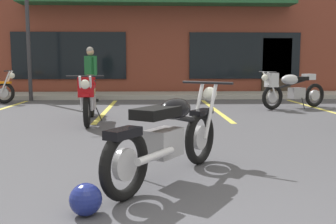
% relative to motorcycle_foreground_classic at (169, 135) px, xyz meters
% --- Properties ---
extents(ground_plane, '(80.00, 80.00, 0.00)m').
position_rel_motorcycle_foreground_classic_xyz_m(ground_plane, '(0.07, 1.82, -0.46)').
color(ground_plane, '#47474C').
extents(sidewalk_kerb, '(22.00, 1.80, 0.14)m').
position_rel_motorcycle_foreground_classic_xyz_m(sidewalk_kerb, '(0.07, 9.60, -0.39)').
color(sidewalk_kerb, '#A8A59E').
rests_on(sidewalk_kerb, ground_plane).
extents(brick_storefront_building, '(16.15, 6.37, 4.10)m').
position_rel_motorcycle_foreground_classic_xyz_m(brick_storefront_building, '(0.07, 13.29, 1.59)').
color(brick_storefront_building, brown).
rests_on(brick_storefront_building, ground_plane).
extents(painted_stall_lines, '(8.40, 4.80, 0.01)m').
position_rel_motorcycle_foreground_classic_xyz_m(painted_stall_lines, '(0.07, 6.00, -0.46)').
color(painted_stall_lines, '#DBCC4C').
rests_on(painted_stall_lines, ground_plane).
extents(motorcycle_foreground_classic, '(1.41, 1.84, 0.98)m').
position_rel_motorcycle_foreground_classic_xyz_m(motorcycle_foreground_classic, '(0.00, 0.00, 0.00)').
color(motorcycle_foreground_classic, black).
rests_on(motorcycle_foreground_classic, ground_plane).
extents(motorcycle_black_cruiser, '(2.00, 1.09, 0.98)m').
position_rel_motorcycle_foreground_classic_xyz_m(motorcycle_black_cruiser, '(3.48, 6.13, 0.07)').
color(motorcycle_black_cruiser, black).
rests_on(motorcycle_black_cruiser, ground_plane).
extents(motorcycle_silver_naked, '(0.66, 2.11, 0.98)m').
position_rel_motorcycle_foreground_classic_xyz_m(motorcycle_silver_naked, '(-1.43, 3.85, 0.07)').
color(motorcycle_silver_naked, black).
rests_on(motorcycle_silver_naked, ground_plane).
extents(person_in_shorts_foreground, '(0.47, 0.52, 1.68)m').
position_rel_motorcycle_foreground_classic_xyz_m(person_in_shorts_foreground, '(-2.03, 8.17, 0.49)').
color(person_in_shorts_foreground, black).
rests_on(person_in_shorts_foreground, ground_plane).
extents(helmet_on_pavement, '(0.26, 0.26, 0.26)m').
position_rel_motorcycle_foreground_classic_xyz_m(helmet_on_pavement, '(-0.71, -0.95, -0.33)').
color(helmet_on_pavement, navy).
rests_on(helmet_on_pavement, ground_plane).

